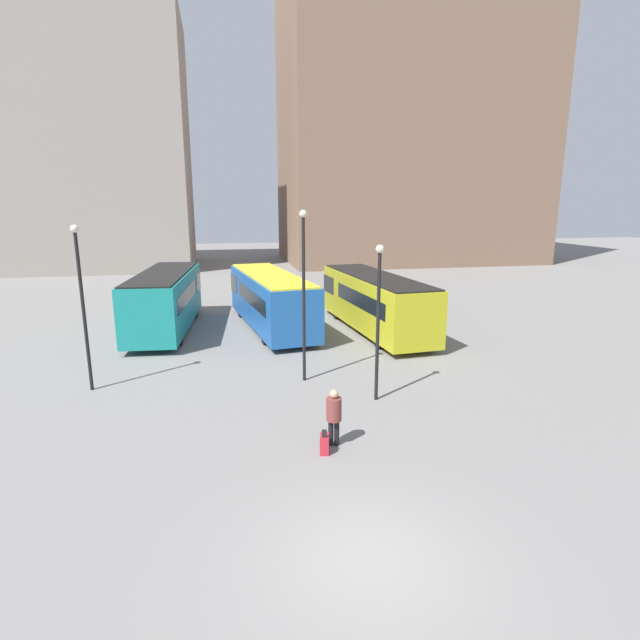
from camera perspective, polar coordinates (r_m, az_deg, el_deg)
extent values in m
plane|color=slate|center=(10.68, 5.80, -25.56)|extent=(160.00, 160.00, 0.00)
cube|color=gray|center=(59.77, -27.62, 17.62)|extent=(25.11, 14.51, 25.58)
cube|color=#7F604C|center=(62.59, 10.26, 23.16)|extent=(28.56, 16.78, 35.49)
cube|color=#19847F|center=(27.80, -17.27, 2.24)|extent=(3.36, 9.93, 2.77)
cube|color=black|center=(31.63, -16.03, 4.22)|extent=(2.73, 2.01, 1.05)
cube|color=black|center=(26.89, -17.64, 2.61)|extent=(3.10, 6.44, 0.83)
cube|color=black|center=(27.58, -17.47, 5.14)|extent=(3.14, 9.72, 0.08)
cylinder|color=black|center=(30.94, -16.14, 1.23)|extent=(2.53, 1.30, 1.10)
cylinder|color=black|center=(25.15, -18.30, -1.60)|extent=(2.53, 1.30, 1.10)
cube|color=#1E56A3|center=(27.33, -5.65, 2.36)|extent=(3.91, 10.53, 2.63)
cube|color=black|center=(31.32, -7.52, 4.31)|extent=(2.80, 2.22, 1.00)
cube|color=black|center=(26.38, -5.19, 2.71)|extent=(3.44, 6.87, 0.79)
cube|color=yellow|center=(27.11, -5.72, 5.17)|extent=(3.69, 10.30, 0.08)
cylinder|color=black|center=(30.59, -7.04, 1.40)|extent=(2.54, 1.29, 0.97)
cylinder|color=black|center=(24.56, -3.81, -1.46)|extent=(2.54, 1.29, 0.97)
cube|color=gold|center=(26.73, 6.32, 2.12)|extent=(3.40, 10.55, 2.64)
cube|color=black|center=(30.58, 3.28, 4.20)|extent=(2.73, 2.12, 1.00)
cube|color=black|center=(25.82, 7.13, 2.45)|extent=(3.12, 6.83, 0.79)
cube|color=black|center=(26.50, 6.40, 5.01)|extent=(3.18, 10.32, 0.08)
cylinder|color=black|center=(29.88, 3.91, 1.19)|extent=(2.51, 1.17, 0.97)
cylinder|color=black|center=(24.11, 9.18, -1.87)|extent=(2.51, 1.17, 0.97)
cylinder|color=black|center=(14.40, 1.25, -12.74)|extent=(0.18, 0.18, 0.76)
cylinder|color=black|center=(14.40, 1.92, -12.75)|extent=(0.18, 0.18, 0.76)
cylinder|color=brown|center=(14.11, 1.60, -10.15)|extent=(0.52, 0.52, 0.66)
sphere|color=tan|center=(13.93, 1.62, -8.44)|extent=(0.25, 0.25, 0.25)
cube|color=#B7232D|center=(14.06, 0.52, -13.97)|extent=(0.33, 0.47, 0.52)
cube|color=black|center=(13.75, 0.50, -12.86)|extent=(0.13, 0.05, 0.23)
cylinder|color=black|center=(16.95, 6.62, -0.92)|extent=(0.12, 0.12, 5.14)
sphere|color=beige|center=(16.51, 6.87, 8.06)|extent=(0.28, 0.28, 0.28)
cylinder|color=black|center=(19.57, -25.38, 0.69)|extent=(0.12, 0.12, 5.75)
sphere|color=beige|center=(19.22, -26.25, 9.33)|extent=(0.28, 0.28, 0.28)
cylinder|color=black|center=(18.64, -1.86, 2.16)|extent=(0.12, 0.12, 6.23)
sphere|color=beige|center=(18.30, -1.94, 12.04)|extent=(0.28, 0.28, 0.28)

